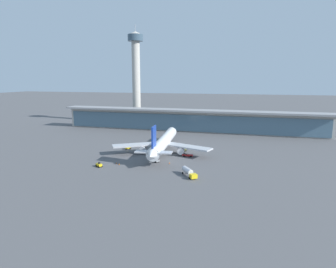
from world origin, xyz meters
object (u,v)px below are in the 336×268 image
Objects in this scene: safety_cone_bravo at (116,163)px; safety_cone_charlie at (169,163)px; service_truck_on_taxiway_grey at (154,160)px; service_truck_at_far_stand_red at (187,155)px; airliner_on_stand at (163,142)px; control_tower at (136,71)px; service_truck_by_tail_yellow at (99,165)px; service_truck_under_wing_yellow at (128,148)px; safety_cone_alpha at (119,164)px; service_truck_near_nose_yellow at (189,172)px; service_truck_mid_apron_olive at (185,149)px.

safety_cone_bravo and safety_cone_charlie have the same top height.
service_truck_on_taxiway_grey is at bearing 169.20° from safety_cone_charlie.
service_truck_at_far_stand_red is 9.73× the size of safety_cone_bravo.
service_truck_at_far_stand_red is (12.90, -4.34, -4.47)m from airliner_on_stand.
safety_cone_charlie is (7.18, -1.37, -0.49)m from service_truck_on_taxiway_grey.
service_truck_by_tail_yellow is at bearing -75.66° from control_tower.
service_truck_on_taxiway_grey is at bearing -41.29° from service_truck_under_wing_yellow.
control_tower is 124.40m from safety_cone_alpha.
safety_cone_alpha is (36.44, -111.42, -41.63)m from control_tower.
service_truck_near_nose_yellow is 27.50m from service_truck_at_far_stand_red.
safety_cone_alpha is (6.68, 5.01, -0.56)m from service_truck_by_tail_yellow.
service_truck_mid_apron_olive is 9.89× the size of safety_cone_charlie.
service_truck_near_nose_yellow is at bearing -60.07° from control_tower.
service_truck_mid_apron_olive is 9.89× the size of safety_cone_alpha.
service_truck_at_far_stand_red is 14.27m from safety_cone_charlie.
service_truck_under_wing_yellow reaches higher than safety_cone_bravo.
safety_cone_charlie is at bearing 19.71° from safety_cone_alpha.
service_truck_mid_apron_olive reaches higher than safety_cone_alpha.
control_tower reaches higher than airliner_on_stand.
service_truck_near_nose_yellow is 33.85m from safety_cone_bravo.
service_truck_mid_apron_olive is 1.02× the size of service_truck_at_far_stand_red.
control_tower is (-29.77, 116.43, 41.07)m from service_truck_by_tail_yellow.
safety_cone_bravo is 22.67m from safety_cone_charlie.
service_truck_under_wing_yellow is (-38.66, 32.53, -0.83)m from service_truck_near_nose_yellow.
service_truck_by_tail_yellow is 4.76× the size of safety_cone_alpha.
service_truck_on_taxiway_grey is 9.16× the size of safety_cone_charlie.
safety_cone_bravo is at bearing -164.05° from safety_cone_charlie.
service_truck_under_wing_yellow reaches higher than safety_cone_alpha.
control_tower is (-49.28, 102.88, 41.14)m from service_truck_on_taxiway_grey.
service_truck_under_wing_yellow is at bearing 105.69° from safety_cone_alpha.
airliner_on_stand reaches higher than safety_cone_charlie.
safety_cone_charlie is at bearing -65.87° from airliner_on_stand.
service_truck_under_wing_yellow is 25.99m from safety_cone_bravo.
service_truck_on_taxiway_grey is at bearing -109.76° from service_truck_mid_apron_olive.
airliner_on_stand is at bearing 64.08° from safety_cone_alpha.
service_truck_under_wing_yellow is 98.87m from control_tower.
safety_cone_bravo is (34.67, -110.48, -41.63)m from control_tower.
airliner_on_stand is 20.03m from service_truck_under_wing_yellow.
safety_cone_alpha is 2.01m from safety_cone_bravo.
service_truck_under_wing_yellow is at bearing -71.15° from control_tower.
service_truck_mid_apron_olive and service_truck_on_taxiway_grey have the same top height.
service_truck_by_tail_yellow is at bearing -129.44° from safety_cone_bravo.
service_truck_at_far_stand_red reaches higher than safety_cone_alpha.
safety_cone_bravo is (5.61, -25.37, -0.56)m from service_truck_under_wing_yellow.
service_truck_by_tail_yellow is at bearing -155.47° from safety_cone_charlie.
service_truck_at_far_stand_red reaches higher than safety_cone_bravo.
control_tower reaches higher than safety_cone_alpha.
service_truck_mid_apron_olive is 38.46m from safety_cone_alpha.
service_truck_on_taxiway_grey is at bearing 141.31° from service_truck_near_nose_yellow.
service_truck_under_wing_yellow is at bearing -168.70° from service_truck_mid_apron_olive.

